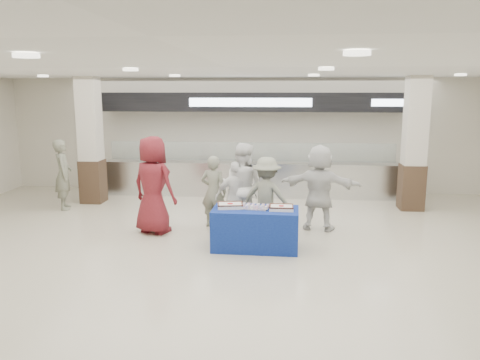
# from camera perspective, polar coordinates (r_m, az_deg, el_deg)

# --- Properties ---
(ground) EXTENTS (14.00, 14.00, 0.00)m
(ground) POSITION_cam_1_polar(r_m,az_deg,el_deg) (7.84, -1.52, -10.49)
(ground) COLOR beige
(ground) RESTS_ON ground
(serving_line) EXTENTS (8.70, 0.85, 2.80)m
(serving_line) POSITION_cam_1_polar(r_m,az_deg,el_deg) (12.79, 1.33, 3.23)
(serving_line) COLOR silver
(serving_line) RESTS_ON ground
(column_left) EXTENTS (0.55, 0.55, 3.20)m
(column_left) POSITION_cam_1_polar(r_m,az_deg,el_deg) (12.51, -17.73, 4.27)
(column_left) COLOR #342317
(column_left) RESTS_ON ground
(column_right) EXTENTS (0.55, 0.55, 3.20)m
(column_right) POSITION_cam_1_polar(r_m,az_deg,el_deg) (11.94, 20.46, 3.81)
(column_right) COLOR #342317
(column_right) RESTS_ON ground
(display_table) EXTENTS (1.57, 0.82, 0.75)m
(display_table) POSITION_cam_1_polar(r_m,az_deg,el_deg) (8.57, 1.89, -5.96)
(display_table) COLOR navy
(display_table) RESTS_ON ground
(sheet_cake_left) EXTENTS (0.50, 0.42, 0.10)m
(sheet_cake_left) POSITION_cam_1_polar(r_m,az_deg,el_deg) (8.54, -1.21, -3.07)
(sheet_cake_left) COLOR white
(sheet_cake_left) RESTS_ON display_table
(sheet_cake_right) EXTENTS (0.43, 0.33, 0.09)m
(sheet_cake_right) POSITION_cam_1_polar(r_m,az_deg,el_deg) (8.42, 5.06, -3.33)
(sheet_cake_right) COLOR white
(sheet_cake_right) RESTS_ON display_table
(cupcake_tray) EXTENTS (0.49, 0.39, 0.07)m
(cupcake_tray) POSITION_cam_1_polar(r_m,az_deg,el_deg) (8.48, 1.86, -3.25)
(cupcake_tray) COLOR #B0AFB4
(cupcake_tray) RESTS_ON display_table
(civilian_maroon) EXTENTS (1.13, 0.96, 1.97)m
(civilian_maroon) POSITION_cam_1_polar(r_m,az_deg,el_deg) (9.53, -10.53, -0.62)
(civilian_maroon) COLOR maroon
(civilian_maroon) RESTS_ON ground
(soldier_a) EXTENTS (0.62, 0.47, 1.53)m
(soldier_a) POSITION_cam_1_polar(r_m,az_deg,el_deg) (9.84, -3.24, -1.42)
(soldier_a) COLOR slate
(soldier_a) RESTS_ON ground
(chef_tall) EXTENTS (1.03, 0.88, 1.82)m
(chef_tall) POSITION_cam_1_polar(r_m,az_deg,el_deg) (9.59, 0.26, -0.84)
(chef_tall) COLOR white
(chef_tall) RESTS_ON ground
(chef_short) EXTENTS (0.91, 0.51, 1.46)m
(chef_short) POSITION_cam_1_polar(r_m,az_deg,el_deg) (9.46, -0.48, -2.12)
(chef_short) COLOR white
(chef_short) RESTS_ON ground
(soldier_b) EXTENTS (1.14, 0.82, 1.58)m
(soldier_b) POSITION_cam_1_polar(r_m,az_deg,el_deg) (9.23, 3.25, -2.07)
(soldier_b) COLOR slate
(soldier_b) RESTS_ON ground
(civilian_white) EXTENTS (1.73, 0.85, 1.79)m
(civilian_white) POSITION_cam_1_polar(r_m,az_deg,el_deg) (9.74, 9.64, -0.90)
(civilian_white) COLOR silver
(civilian_white) RESTS_ON ground
(soldier_bg) EXTENTS (0.61, 0.73, 1.71)m
(soldier_bg) POSITION_cam_1_polar(r_m,az_deg,el_deg) (12.11, -20.74, 0.64)
(soldier_bg) COLOR slate
(soldier_bg) RESTS_ON ground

